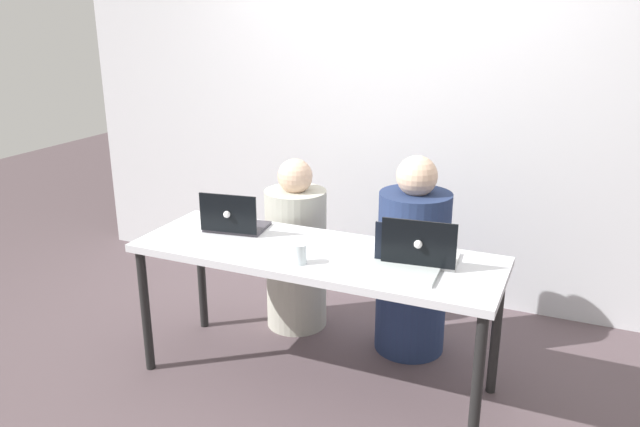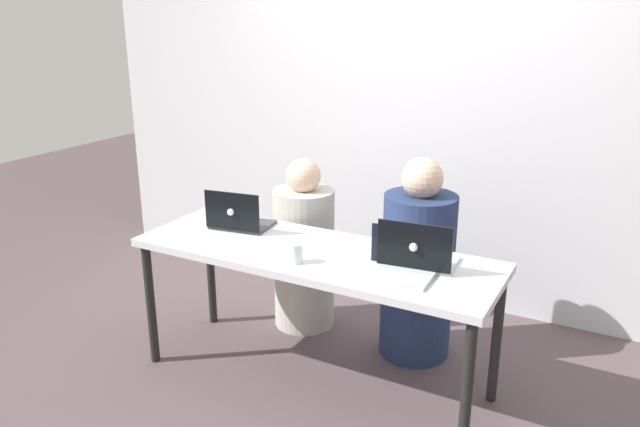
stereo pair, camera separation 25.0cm
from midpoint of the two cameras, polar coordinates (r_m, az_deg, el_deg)
The scene contains 9 objects.
ground_plane at distance 3.50m, azimuth -2.54°, elevation -14.93°, with size 12.00×12.00×0.00m, color #524347.
back_wall at distance 4.23m, azimuth 5.23°, elevation 7.89°, with size 4.89×0.10×2.32m, color silver.
desk at distance 3.18m, azimuth -2.72°, elevation -4.61°, with size 1.88×0.64×0.75m.
person_on_left at distance 3.86m, azimuth -4.06°, elevation -3.70°, with size 0.44×0.44×1.08m.
person_on_right at distance 3.58m, azimuth 6.48°, elevation -4.88°, with size 0.44×0.44×1.16m.
laptop_front_right at distance 2.90m, azimuth 5.25°, elevation -4.55°, with size 0.33×0.25×0.21m.
laptop_back_right at distance 3.01m, azimuth 6.85°, elevation -3.60°, with size 0.37×0.30×0.24m.
laptop_back_left at distance 3.47m, azimuth -9.91°, elevation -0.81°, with size 0.35×0.29×0.23m.
water_glass_center at distance 2.99m, azimuth -4.29°, elevation -3.86°, with size 0.07×0.07×0.10m.
Camera 1 is at (1.20, -2.68, 1.91)m, focal length 35.00 mm.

